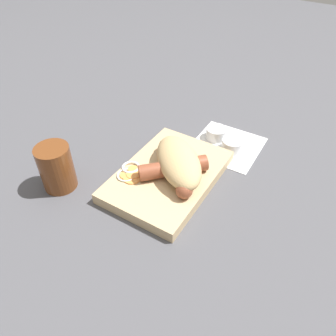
{
  "coord_description": "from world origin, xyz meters",
  "views": [
    {
      "loc": [
        0.42,
        0.26,
        0.46
      ],
      "look_at": [
        0.0,
        0.0,
        0.03
      ],
      "focal_mm": 35.0,
      "sensor_mm": 36.0,
      "label": 1
    }
  ],
  "objects_px": {
    "food_tray": "(168,176)",
    "condiment_cup_far": "(216,134)",
    "sausage": "(175,166)",
    "condiment_cup_near": "(232,146)",
    "bread_roll": "(179,162)",
    "drink_glass": "(56,168)"
  },
  "relations": [
    {
      "from": "sausage",
      "to": "condiment_cup_far",
      "type": "height_order",
      "value": "sausage"
    },
    {
      "from": "food_tray",
      "to": "sausage",
      "type": "height_order",
      "value": "sausage"
    },
    {
      "from": "condiment_cup_near",
      "to": "drink_glass",
      "type": "distance_m",
      "value": 0.38
    },
    {
      "from": "food_tray",
      "to": "bread_roll",
      "type": "relative_size",
      "value": 1.52
    },
    {
      "from": "food_tray",
      "to": "condiment_cup_far",
      "type": "height_order",
      "value": "condiment_cup_far"
    },
    {
      "from": "food_tray",
      "to": "condiment_cup_near",
      "type": "distance_m",
      "value": 0.18
    },
    {
      "from": "condiment_cup_near",
      "to": "condiment_cup_far",
      "type": "distance_m",
      "value": 0.06
    },
    {
      "from": "food_tray",
      "to": "sausage",
      "type": "relative_size",
      "value": 2.0
    },
    {
      "from": "food_tray",
      "to": "condiment_cup_near",
      "type": "xyz_separation_m",
      "value": [
        -0.16,
        0.07,
        0.0
      ]
    },
    {
      "from": "bread_roll",
      "to": "condiment_cup_far",
      "type": "bearing_deg",
      "value": 178.62
    },
    {
      "from": "food_tray",
      "to": "drink_glass",
      "type": "xyz_separation_m",
      "value": [
        0.12,
        -0.18,
        0.04
      ]
    },
    {
      "from": "sausage",
      "to": "drink_glass",
      "type": "relative_size",
      "value": 1.38
    },
    {
      "from": "food_tray",
      "to": "drink_glass",
      "type": "relative_size",
      "value": 2.75
    },
    {
      "from": "condiment_cup_far",
      "to": "sausage",
      "type": "bearing_deg",
      "value": -2.99
    },
    {
      "from": "food_tray",
      "to": "bread_roll",
      "type": "distance_m",
      "value": 0.04
    },
    {
      "from": "food_tray",
      "to": "condiment_cup_far",
      "type": "relative_size",
      "value": 5.45
    },
    {
      "from": "sausage",
      "to": "condiment_cup_near",
      "type": "bearing_deg",
      "value": 158.93
    },
    {
      "from": "food_tray",
      "to": "condiment_cup_near",
      "type": "bearing_deg",
      "value": 155.8
    },
    {
      "from": "food_tray",
      "to": "drink_glass",
      "type": "height_order",
      "value": "drink_glass"
    },
    {
      "from": "food_tray",
      "to": "drink_glass",
      "type": "distance_m",
      "value": 0.22
    },
    {
      "from": "condiment_cup_far",
      "to": "condiment_cup_near",
      "type": "bearing_deg",
      "value": 65.8
    },
    {
      "from": "bread_roll",
      "to": "condiment_cup_near",
      "type": "distance_m",
      "value": 0.16
    }
  ]
}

